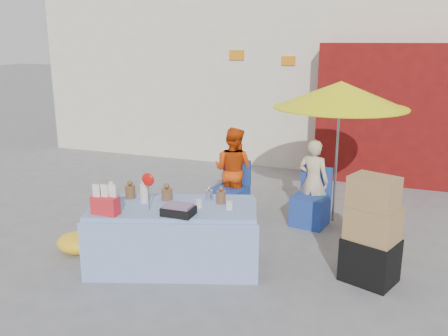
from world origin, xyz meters
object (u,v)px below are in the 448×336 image
at_px(vendor_beige, 313,181).
at_px(umbrella, 341,95).
at_px(box_stack, 372,234).
at_px(vendor_orange, 233,170).
at_px(chair_right, 310,208).
at_px(market_table, 173,235).
at_px(chair_left, 230,199).

xyz_separation_m(vendor_beige, umbrella, (0.30, 0.15, 1.26)).
bearing_deg(box_stack, vendor_orange, 143.66).
bearing_deg(umbrella, chair_right, -136.27).
height_order(market_table, chair_left, market_table).
height_order(vendor_beige, box_stack, vendor_beige).
distance_m(vendor_beige, umbrella, 1.30).
height_order(market_table, umbrella, umbrella).
bearing_deg(box_stack, vendor_beige, 120.18).
relative_size(chair_left, vendor_orange, 0.63).
xyz_separation_m(chair_left, box_stack, (2.18, -1.47, 0.31)).
distance_m(vendor_orange, vendor_beige, 1.25).
relative_size(market_table, chair_left, 2.56).
relative_size(vendor_beige, umbrella, 0.60).
bearing_deg(chair_right, chair_left, -170.36).
distance_m(chair_left, vendor_beige, 1.31).
height_order(chair_left, umbrella, umbrella).
relative_size(market_table, vendor_orange, 1.60).
height_order(chair_right, box_stack, box_stack).
bearing_deg(vendor_beige, chair_right, 100.77).
bearing_deg(box_stack, chair_right, 122.33).
height_order(chair_left, box_stack, box_stack).
distance_m(chair_left, vendor_orange, 0.44).
relative_size(chair_left, vendor_beige, 0.67).
distance_m(vendor_orange, box_stack, 2.71).
distance_m(market_table, vendor_beige, 2.42).
distance_m(vendor_beige, box_stack, 1.86).
bearing_deg(vendor_beige, box_stack, 129.82).
relative_size(umbrella, box_stack, 1.70).
xyz_separation_m(market_table, chair_left, (0.06, 1.89, -0.14)).
bearing_deg(market_table, vendor_beige, 38.66).
bearing_deg(box_stack, chair_left, 145.99).
bearing_deg(umbrella, box_stack, -70.14).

